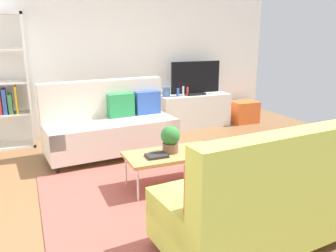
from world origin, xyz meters
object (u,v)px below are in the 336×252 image
table_book_0 (157,156)px  coffee_table (172,155)px  bottle_0 (178,92)px  couch_beige (110,125)px  tv (196,79)px  bottle_2 (187,91)px  bottle_1 (183,91)px  vase_0 (166,92)px  potted_plant (170,139)px  couch_green (271,198)px  tv_console (194,111)px  storage_trunk (244,112)px

table_book_0 → coffee_table: bearing=16.1°
bottle_0 → couch_beige: bearing=-150.0°
couch_beige → table_book_0: size_ratio=8.19×
tv → bottle_2: size_ratio=5.90×
couch_beige → coffee_table: (0.39, -1.42, -0.05)m
table_book_0 → bottle_1: bearing=58.5°
tv → vase_0: (-0.58, 0.07, -0.23)m
coffee_table → bottle_0: 2.57m
couch_beige → potted_plant: couch_beige is taller
coffee_table → bottle_2: 2.67m
coffee_table → potted_plant: 0.20m
couch_beige → couch_green: bearing=98.4°
couch_beige → potted_plant: (0.38, -1.40, 0.14)m
couch_beige → bottle_2: couch_beige is taller
coffee_table → vase_0: size_ratio=6.44×
table_book_0 → bottle_1: size_ratio=1.26×
bottle_2 → bottle_1: bearing=180.0°
vase_0 → tv_console: bearing=-4.9°
tv_console → potted_plant: size_ratio=4.33×
tv → table_book_0: 2.98m
tv_console → couch_beige: bearing=-154.3°
couch_green → storage_trunk: bearing=52.7°
coffee_table → table_book_0: table_book_0 is taller
tv → bottle_0: 0.45m
coffee_table → bottle_1: size_ratio=5.78×
couch_green → table_book_0: (-0.50, 1.36, -0.01)m
coffee_table → tv_console: (1.50, 2.33, -0.07)m
tv_console → coffee_table: bearing=-122.8°
storage_trunk → vase_0: bearing=174.9°
storage_trunk → couch_green: bearing=-122.3°
couch_beige → bottle_2: 1.94m
potted_plant → bottle_2: size_ratio=1.91×
bottle_2 → bottle_0: bearing=180.0°
table_book_0 → bottle_2: bottle_2 is taller
bottle_1 → bottle_0: bearing=180.0°
couch_green → bottle_1: (0.94, 3.72, 0.29)m
tv → potted_plant: (-1.51, -2.29, -0.36)m
tv → potted_plant: tv is taller
storage_trunk → vase_0: (-1.68, 0.15, 0.51)m
tv → potted_plant: 2.77m
couch_green → bottle_0: size_ratio=12.36×
tv → storage_trunk: 1.32m
tv_console → table_book_0: tv_console is taller
coffee_table → storage_trunk: storage_trunk is taller
tv_console → bottle_0: 0.55m
couch_beige → tv: size_ratio=1.97×
couch_beige → bottle_0: 1.77m
couch_green → tv: size_ratio=1.97×
storage_trunk → table_book_0: table_book_0 is taller
storage_trunk → table_book_0: bearing=-140.8°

